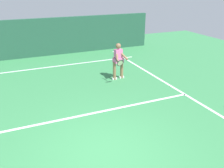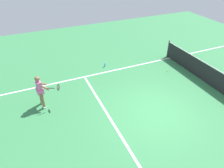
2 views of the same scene
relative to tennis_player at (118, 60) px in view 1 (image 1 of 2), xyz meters
The scene contains 5 objects.
ground_plane 5.05m from the tennis_player, 61.56° to the left, with size 25.11×25.11×0.00m, color #38844C.
court_back_wall 5.52m from the tennis_player, 64.53° to the right, with size 12.98×0.24×2.07m, color #23513D.
baseline_marking 3.75m from the tennis_player, 49.52° to the right, with size 8.98×0.10×0.01m, color white.
service_line_marking 3.48m from the tennis_player, 45.43° to the left, with size 7.98×0.10×0.01m, color white.
tennis_player is the anchor object (origin of this frame).
Camera 1 is at (1.75, 4.52, 3.84)m, focal length 39.24 mm.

